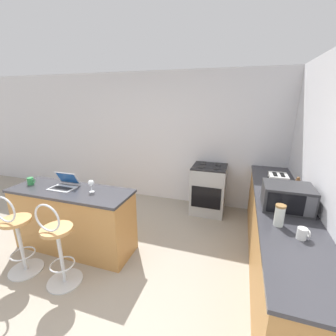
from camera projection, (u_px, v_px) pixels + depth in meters
The scene contains 15 objects.
ground_plane at pixel (87, 290), 2.56m from camera, with size 20.00×20.00×0.00m, color gray.
wall_back at pixel (163, 139), 4.60m from camera, with size 12.00×0.06×2.60m.
breakfast_bar at pixel (74, 219), 3.17m from camera, with size 1.72×0.59×0.91m.
counter_right at pixel (278, 236), 2.78m from camera, with size 0.62×3.16×0.91m.
bar_stool_near at pixel (18, 236), 2.69m from camera, with size 0.40×0.40×1.06m.
bar_stool_far at pixel (58, 246), 2.51m from camera, with size 0.40×0.40×1.06m.
laptop at pixel (65, 184), 3.10m from camera, with size 0.35×0.29×0.20m.
microwave at pixel (287, 197), 2.48m from camera, with size 0.51×0.40×0.27m.
toaster at pixel (278, 180), 3.13m from camera, with size 0.26×0.27×0.18m.
stove_range at pixel (208, 189), 4.23m from camera, with size 0.61×0.60×0.91m.
pepper_mill at pixel (297, 187), 2.78m from camera, with size 0.05×0.05×0.26m.
mug_white at pixel (302, 234), 1.96m from camera, with size 0.10×0.08×0.10m.
mug_green at pixel (31, 181), 3.20m from camera, with size 0.10×0.08×0.10m.
storage_jar at pixel (279, 215), 2.15m from camera, with size 0.10×0.10×0.22m.
wine_glass_tall at pixel (91, 183), 2.93m from camera, with size 0.08×0.08×0.17m.
Camera 1 is at (1.51, -1.65, 2.08)m, focal length 24.00 mm.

